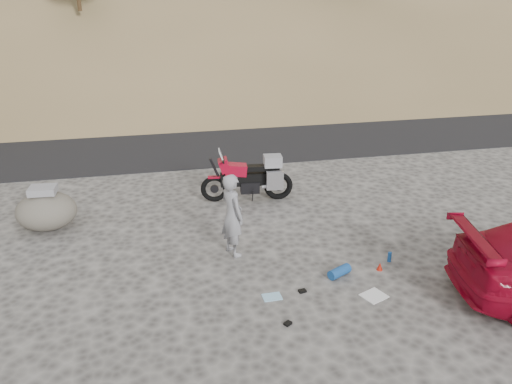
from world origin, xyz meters
TOP-DOWN VIEW (x-y plane):
  - ground at (0.00, 0.00)m, footprint 140.00×140.00m
  - road at (0.00, 9.00)m, footprint 120.00×7.00m
  - motorcycle at (0.96, 2.88)m, footprint 2.42×0.82m
  - man at (0.02, 0.22)m, footprint 0.64×0.76m
  - boulder at (-3.98, 2.24)m, footprint 1.61×1.47m
  - gear_white_cloth at (2.28, -1.88)m, footprint 0.53×0.51m
  - gear_blue_mat at (1.90, -1.10)m, footprint 0.52×0.39m
  - gear_bottle at (3.10, -0.79)m, footprint 0.09×0.09m
  - gear_funnel at (2.76, -1.06)m, footprint 0.16×0.16m
  - gear_glove_a at (1.03, -1.48)m, footprint 0.15×0.12m
  - gear_glove_b at (0.52, -2.34)m, footprint 0.16×0.15m
  - gear_blue_cloth at (0.45, -1.52)m, footprint 0.35×0.26m

SIDE VIEW (x-z plane):
  - ground at x=0.00m, z-range 0.00..0.00m
  - road at x=0.00m, z-range -0.03..0.03m
  - man at x=0.02m, z-range -0.89..0.89m
  - gear_blue_cloth at x=0.45m, z-range 0.00..0.01m
  - gear_white_cloth at x=2.28m, z-range 0.00..0.01m
  - gear_glove_a at x=1.03m, z-range 0.00..0.04m
  - gear_glove_b at x=0.52m, z-range 0.00..0.04m
  - gear_funnel at x=2.76m, z-range 0.00..0.16m
  - gear_blue_mat at x=1.90m, z-range 0.00..0.19m
  - gear_bottle at x=3.10m, z-range 0.00..0.21m
  - boulder at x=-3.98m, z-range -0.07..0.99m
  - motorcycle at x=0.96m, z-range -0.10..1.33m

